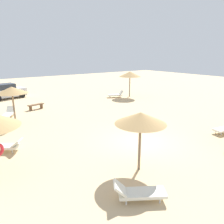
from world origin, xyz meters
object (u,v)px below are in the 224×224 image
lounger_4 (5,146)px  bench_0 (36,106)px  parasol_0 (12,90)px  lounger_3 (116,95)px  parked_car (7,91)px  parasol_1 (141,118)px  parasol_3 (130,74)px  lounger_0 (8,113)px  lounger_1 (138,192)px

lounger_4 → bench_0: lounger_4 is taller
parasol_0 → lounger_3: bearing=16.3°
parked_car → parasol_1: bearing=-85.6°
parasol_3 → lounger_4: (-15.23, -7.55, -2.40)m
lounger_3 → lounger_4: (-13.70, -8.25, -0.01)m
parasol_3 → lounger_0: parasol_3 is taller
lounger_4 → parasol_3: bearing=26.4°
parasol_0 → parked_car: parasol_0 is taller
parasol_1 → lounger_0: (-3.08, 12.40, -2.11)m
parasol_1 → bench_0: (-0.44, 13.69, -2.08)m
parked_car → lounger_0: bearing=-100.1°
parasol_0 → parasol_3: 13.96m
lounger_3 → bench_0: 9.56m
lounger_1 → parasol_0: bearing=97.2°
parasol_1 → lounger_3: size_ratio=1.38×
lounger_4 → parked_car: (2.99, 15.12, 0.51)m
parasol_1 → lounger_1: 3.04m
lounger_3 → parked_car: parked_car is taller
parasol_3 → bench_0: 11.35m
parasol_1 → lounger_4: (-4.58, 5.61, -2.11)m
parasol_0 → parasol_3: (13.66, 2.85, 0.18)m
bench_0 → lounger_3: bearing=1.0°
parasol_1 → parasol_3: parasol_3 is taller
parasol_0 → lounger_1: size_ratio=1.45×
lounger_3 → parasol_0: bearing=-163.7°
lounger_0 → lounger_4: size_ratio=1.02×
bench_0 → parasol_1: bearing=-88.2°
parasol_1 → bench_0: bearing=91.8°
parasol_1 → parked_car: bearing=94.4°
lounger_3 → lounger_0: bearing=-173.2°
parasol_1 → lounger_1: size_ratio=1.40×
lounger_1 → lounger_4: bearing=113.1°
parasol_1 → lounger_4: bearing=129.2°
lounger_4 → parasol_0: bearing=71.5°
lounger_4 → parasol_1: bearing=-50.8°
lounger_1 → parked_car: (-0.09, 22.32, 0.50)m
lounger_0 → lounger_1: (1.58, -13.98, -0.00)m
parasol_0 → parasol_1: parasol_0 is taller
bench_0 → parked_car: parked_car is taller
parasol_1 → lounger_4: size_ratio=1.42×
lounger_0 → lounger_1: lounger_0 is taller
lounger_1 → lounger_3: 18.75m
parasol_0 → lounger_1: parasol_0 is taller
lounger_4 → bench_0: (4.14, 8.08, 0.03)m
lounger_0 → lounger_1: 14.07m
parasol_3 → lounger_0: bearing=-176.9°
parasol_0 → bench_0: parasol_0 is taller
lounger_0 → lounger_4: (-1.50, -6.79, -0.01)m
lounger_4 → lounger_0: bearing=77.5°
parasol_0 → parasol_1: size_ratio=1.03×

